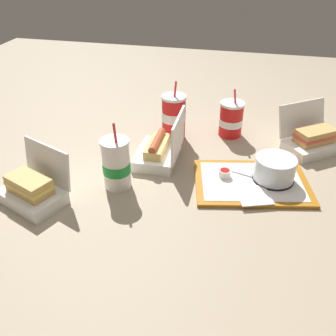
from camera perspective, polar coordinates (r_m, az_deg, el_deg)
The scene contains 12 objects.
ground_plane at distance 1.27m, azimuth 1.32°, elevation -1.58°, with size 3.20×3.20×0.00m, color gray.
food_tray at distance 1.27m, azimuth 12.60°, elevation -2.16°, with size 0.42×0.33×0.01m.
cake_container at distance 1.27m, azimuth 15.92°, elevation -0.23°, with size 0.14×0.14×0.08m.
ketchup_cup at distance 1.26m, azimuth 8.63°, elevation -0.73°, with size 0.04×0.04×0.02m.
napkin_stack at distance 1.19m, azimuth 12.94°, elevation -4.12°, with size 0.10×0.10×0.00m, color white.
plastic_fork at distance 1.29m, azimuth 11.01°, elevation -0.73°, with size 0.11×0.01×0.01m, color white.
clamshell_sandwich_left at distance 1.21m, azimuth -19.89°, elevation -3.09°, with size 0.24×0.21×0.17m.
clamshell_sandwich_front at distance 1.51m, azimuth 21.15°, elevation 4.03°, with size 0.27×0.26×0.16m.
clamshell_hotdog_right at distance 1.35m, azimuth -1.25°, elevation 2.72°, with size 0.15×0.20×0.18m.
soda_cup_back at distance 1.20m, azimuth -7.87°, elevation 0.57°, with size 0.09×0.09×0.23m.
soda_cup_corner at distance 1.48m, azimuth 0.87°, elevation 7.80°, with size 0.10×0.10×0.24m.
soda_cup_front at distance 1.53m, azimuth 9.57°, elevation 7.34°, with size 0.10×0.10×0.20m.
Camera 1 is at (0.21, -1.03, 0.72)m, focal length 40.00 mm.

